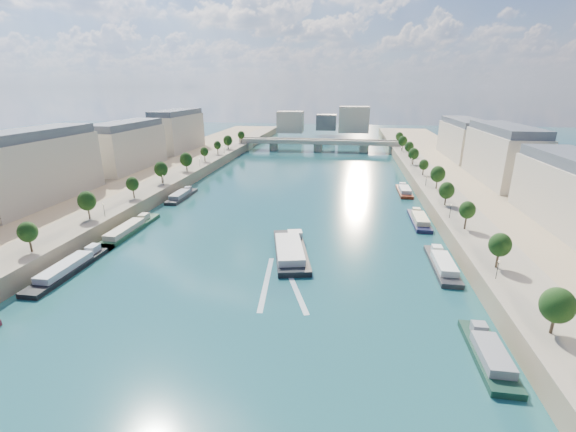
% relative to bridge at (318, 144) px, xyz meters
% --- Properties ---
extents(ground, '(700.00, 700.00, 0.00)m').
position_rel_bridge_xyz_m(ground, '(0.00, -141.02, -5.08)').
color(ground, '#0C3136').
rests_on(ground, ground).
extents(quay_left, '(44.00, 520.00, 5.00)m').
position_rel_bridge_xyz_m(quay_left, '(-72.00, -141.02, -2.58)').
color(quay_left, '#9E8460').
rests_on(quay_left, ground).
extents(quay_right, '(44.00, 520.00, 5.00)m').
position_rel_bridge_xyz_m(quay_right, '(72.00, -141.02, -2.58)').
color(quay_right, '#9E8460').
rests_on(quay_right, ground).
extents(pave_left, '(14.00, 520.00, 0.10)m').
position_rel_bridge_xyz_m(pave_left, '(-57.00, -141.02, -0.03)').
color(pave_left, gray).
rests_on(pave_left, quay_left).
extents(pave_right, '(14.00, 520.00, 0.10)m').
position_rel_bridge_xyz_m(pave_right, '(57.00, -141.02, -0.03)').
color(pave_right, gray).
rests_on(pave_right, quay_right).
extents(trees_left, '(4.80, 268.80, 8.26)m').
position_rel_bridge_xyz_m(trees_left, '(-55.00, -139.02, 5.39)').
color(trees_left, '#382B1E').
rests_on(trees_left, ground).
extents(trees_right, '(4.80, 268.80, 8.26)m').
position_rel_bridge_xyz_m(trees_right, '(55.00, -131.02, 5.39)').
color(trees_right, '#382B1E').
rests_on(trees_right, ground).
extents(lamps_left, '(0.36, 200.36, 4.28)m').
position_rel_bridge_xyz_m(lamps_left, '(-52.50, -151.02, 2.70)').
color(lamps_left, black).
rests_on(lamps_left, ground).
extents(lamps_right, '(0.36, 200.36, 4.28)m').
position_rel_bridge_xyz_m(lamps_right, '(52.50, -136.02, 2.70)').
color(lamps_right, black).
rests_on(lamps_right, ground).
extents(buildings_left, '(16.00, 226.00, 23.20)m').
position_rel_bridge_xyz_m(buildings_left, '(-85.00, -129.02, 11.37)').
color(buildings_left, '#C5B398').
rests_on(buildings_left, ground).
extents(buildings_right, '(16.00, 226.00, 23.20)m').
position_rel_bridge_xyz_m(buildings_right, '(85.00, -129.02, 11.37)').
color(buildings_right, '#C5B398').
rests_on(buildings_right, ground).
extents(skyline, '(79.00, 42.00, 22.00)m').
position_rel_bridge_xyz_m(skyline, '(3.19, 78.50, 9.57)').
color(skyline, '#C5B398').
rests_on(skyline, ground).
extents(bridge, '(112.00, 12.00, 8.15)m').
position_rel_bridge_xyz_m(bridge, '(0.00, 0.00, 0.00)').
color(bridge, '#C1B79E').
rests_on(bridge, ground).
extents(tour_barge, '(14.33, 29.79, 3.89)m').
position_rel_bridge_xyz_m(tour_barge, '(6.61, -178.84, -3.98)').
color(tour_barge, black).
rests_on(tour_barge, ground).
extents(wake, '(13.26, 25.99, 0.04)m').
position_rel_bridge_xyz_m(wake, '(6.61, -195.42, -5.06)').
color(wake, silver).
rests_on(wake, ground).
extents(moored_barges_left, '(5.00, 156.19, 3.60)m').
position_rel_bridge_xyz_m(moored_barges_left, '(-45.50, -196.72, -4.24)').
color(moored_barges_left, black).
rests_on(moored_barges_left, ground).
extents(moored_barges_right, '(5.00, 126.49, 3.60)m').
position_rel_bridge_xyz_m(moored_barges_right, '(45.50, -162.24, -4.24)').
color(moored_barges_right, '#153628').
rests_on(moored_barges_right, ground).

